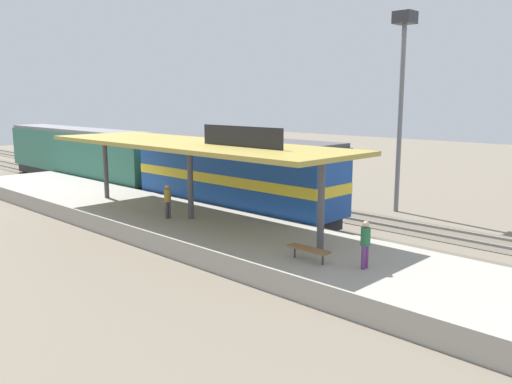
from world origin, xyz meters
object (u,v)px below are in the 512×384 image
object	(u,v)px
person_waiting	(168,199)
locomotive	(233,175)
platform_bench	(309,250)
person_walking	(365,242)
passenger_carriage_single	(81,154)
light_mast	(402,70)

from	to	relation	value
person_waiting	locomotive	bearing A→B (deg)	9.88
platform_bench	locomotive	xyz separation A→B (m)	(6.00, 10.36, 1.07)
person_walking	person_waiting	bearing A→B (deg)	90.31
locomotive	person_walking	size ratio (longest dim) A/B	8.44
passenger_carriage_single	light_mast	world-z (taller)	light_mast
light_mast	person_walking	size ratio (longest dim) A/B	6.84
platform_bench	light_mast	bearing A→B (deg)	16.84
passenger_carriage_single	light_mast	distance (m)	26.13
person_waiting	person_walking	distance (m)	11.37
person_waiting	platform_bench	bearing A→B (deg)	-93.97
person_walking	light_mast	bearing A→B (deg)	25.04
locomotive	person_waiting	bearing A→B (deg)	-170.12
platform_bench	person_walking	world-z (taller)	person_walking
locomotive	passenger_carriage_single	distance (m)	18.00
platform_bench	locomotive	bearing A→B (deg)	59.93
locomotive	person_waiting	size ratio (longest dim) A/B	8.44
locomotive	passenger_carriage_single	world-z (taller)	locomotive
passenger_carriage_single	person_walking	world-z (taller)	passenger_carriage_single
light_mast	person_walking	distance (m)	15.85
locomotive	light_mast	xyz separation A→B (m)	(7.80, -6.18, 5.99)
passenger_carriage_single	person_waiting	size ratio (longest dim) A/B	11.70
locomotive	light_mast	world-z (taller)	light_mast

